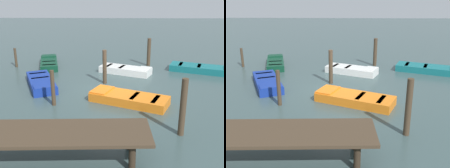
{
  "view_description": "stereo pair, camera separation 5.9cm",
  "coord_description": "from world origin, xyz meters",
  "views": [
    {
      "loc": [
        -0.33,
        12.93,
        4.8
      ],
      "look_at": [
        0.0,
        0.0,
        0.35
      ],
      "focal_mm": 43.13,
      "sensor_mm": 36.0,
      "label": 1
    },
    {
      "loc": [
        -0.39,
        12.93,
        4.8
      ],
      "look_at": [
        0.0,
        0.0,
        0.35
      ],
      "focal_mm": 43.13,
      "sensor_mm": 36.0,
      "label": 2
    }
  ],
  "objects": [
    {
      "name": "mooring_piling_center",
      "position": [
        2.54,
        1.94,
        0.8
      ],
      "size": [
        0.18,
        0.18,
        1.61
      ],
      "primitive_type": "cylinder",
      "color": "#423323",
      "rests_on": "ground_plane"
    },
    {
      "name": "rowboat_dark_green",
      "position": [
        4.41,
        -4.7,
        0.22
      ],
      "size": [
        1.86,
        3.46,
        0.46
      ],
      "rotation": [
        0.0,
        0.0,
        4.96
      ],
      "color": "#0C3823",
      "rests_on": "ground_plane"
    },
    {
      "name": "mooring_piling_far_right",
      "position": [
        0.43,
        -1.14,
        0.93
      ],
      "size": [
        0.22,
        0.22,
        1.87
      ],
      "primitive_type": "cylinder",
      "color": "#423323",
      "rests_on": "ground_plane"
    },
    {
      "name": "mooring_piling_near_right",
      "position": [
        -2.36,
        -4.99,
        0.93
      ],
      "size": [
        0.24,
        0.24,
        1.87
      ],
      "primitive_type": "cylinder",
      "color": "#423323",
      "rests_on": "ground_plane"
    },
    {
      "name": "rowboat_white",
      "position": [
        -0.77,
        -3.09,
        0.22
      ],
      "size": [
        3.33,
        2.25,
        0.46
      ],
      "rotation": [
        0.0,
        0.0,
        2.74
      ],
      "color": "silver",
      "rests_on": "ground_plane"
    },
    {
      "name": "dock_segment",
      "position": [
        1.65,
        6.04,
        0.84
      ],
      "size": [
        5.95,
        1.91,
        0.95
      ],
      "rotation": [
        0.0,
        0.0,
        0.05
      ],
      "color": "#423323",
      "rests_on": "ground_plane"
    },
    {
      "name": "rowboat_orange",
      "position": [
        -0.79,
        1.59,
        0.22
      ],
      "size": [
        3.73,
        2.58,
        0.46
      ],
      "rotation": [
        0.0,
        0.0,
        5.87
      ],
      "color": "orange",
      "rests_on": "ground_plane"
    },
    {
      "name": "mooring_piling_far_left",
      "position": [
        6.54,
        -4.39,
        0.64
      ],
      "size": [
        0.16,
        0.16,
        1.27
      ],
      "primitive_type": "cylinder",
      "color": "#423323",
      "rests_on": "ground_plane"
    },
    {
      "name": "ground_plane",
      "position": [
        0.0,
        0.0,
        0.0
      ],
      "size": [
        80.0,
        80.0,
        0.0
      ],
      "primitive_type": "plane",
      "color": "#384C4C"
    },
    {
      "name": "mooring_piling_near_left",
      "position": [
        -2.54,
        4.44,
        1.04
      ],
      "size": [
        0.22,
        0.22,
        2.09
      ],
      "primitive_type": "cylinder",
      "color": "#423323",
      "rests_on": "ground_plane"
    },
    {
      "name": "rowboat_teal",
      "position": [
        -5.72,
        -3.44,
        0.22
      ],
      "size": [
        4.33,
        2.68,
        0.46
      ],
      "rotation": [
        0.0,
        0.0,
        2.78
      ],
      "color": "#14666B",
      "rests_on": "ground_plane"
    },
    {
      "name": "rowboat_blue",
      "position": [
        3.81,
        -0.58,
        0.22
      ],
      "size": [
        2.44,
        3.59,
        0.46
      ],
      "rotation": [
        0.0,
        0.0,
        1.98
      ],
      "color": "navy",
      "rests_on": "ground_plane"
    }
  ]
}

